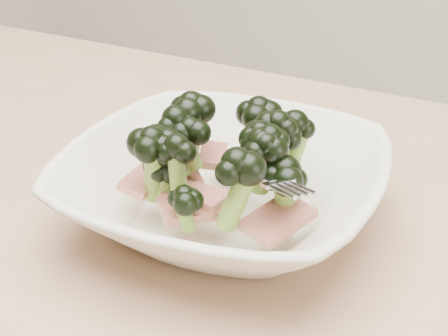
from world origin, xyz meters
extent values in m
cube|color=tan|center=(0.00, 0.00, 0.73)|extent=(1.20, 0.80, 0.04)
cylinder|color=tan|center=(-0.55, 0.35, 0.35)|extent=(0.06, 0.06, 0.71)
imported|color=beige|center=(0.05, 0.04, 0.78)|extent=(0.28, 0.28, 0.06)
cylinder|color=olive|center=(0.09, 0.00, 0.80)|extent=(0.03, 0.03, 0.05)
ellipsoid|color=black|center=(0.09, 0.00, 0.84)|extent=(0.04, 0.04, 0.03)
cylinder|color=olive|center=(0.03, 0.04, 0.81)|extent=(0.02, 0.02, 0.03)
ellipsoid|color=black|center=(0.03, 0.04, 0.83)|extent=(0.03, 0.03, 0.03)
cylinder|color=olive|center=(0.05, 0.11, 0.80)|extent=(0.03, 0.03, 0.05)
ellipsoid|color=black|center=(0.05, 0.11, 0.83)|extent=(0.04, 0.04, 0.03)
cylinder|color=olive|center=(0.06, -0.02, 0.79)|extent=(0.02, 0.02, 0.03)
ellipsoid|color=black|center=(0.06, -0.02, 0.81)|extent=(0.03, 0.03, 0.02)
cylinder|color=olive|center=(0.02, 0.01, 0.81)|extent=(0.02, 0.02, 0.04)
ellipsoid|color=black|center=(0.02, 0.01, 0.83)|extent=(0.04, 0.04, 0.03)
cylinder|color=olive|center=(0.11, 0.04, 0.79)|extent=(0.02, 0.02, 0.04)
ellipsoid|color=black|center=(0.11, 0.04, 0.82)|extent=(0.04, 0.04, 0.03)
cylinder|color=olive|center=(0.01, 0.06, 0.81)|extent=(0.02, 0.03, 0.04)
ellipsoid|color=black|center=(0.01, 0.06, 0.84)|extent=(0.04, 0.04, 0.03)
cylinder|color=olive|center=(0.09, 0.09, 0.80)|extent=(0.03, 0.02, 0.05)
ellipsoid|color=black|center=(0.09, 0.09, 0.83)|extent=(0.04, 0.04, 0.03)
cylinder|color=olive|center=(0.01, 0.04, 0.81)|extent=(0.02, 0.02, 0.05)
ellipsoid|color=black|center=(0.01, 0.04, 0.84)|extent=(0.04, 0.04, 0.03)
cylinder|color=olive|center=(0.04, 0.00, 0.81)|extent=(0.02, 0.01, 0.04)
ellipsoid|color=black|center=(0.04, 0.00, 0.84)|extent=(0.03, 0.03, 0.03)
cylinder|color=olive|center=(0.02, 0.00, 0.80)|extent=(0.03, 0.03, 0.05)
ellipsoid|color=black|center=(0.02, 0.00, 0.83)|extent=(0.04, 0.04, 0.03)
cylinder|color=olive|center=(0.08, 0.05, 0.81)|extent=(0.01, 0.02, 0.03)
ellipsoid|color=black|center=(0.08, 0.05, 0.83)|extent=(0.03, 0.03, 0.03)
cylinder|color=olive|center=(0.02, 0.01, 0.80)|extent=(0.02, 0.01, 0.03)
ellipsoid|color=black|center=(0.02, 0.01, 0.81)|extent=(0.03, 0.03, 0.03)
cylinder|color=olive|center=(0.09, 0.04, 0.81)|extent=(0.02, 0.01, 0.04)
ellipsoid|color=black|center=(0.09, 0.04, 0.84)|extent=(0.03, 0.03, 0.03)
cylinder|color=olive|center=(0.09, 0.04, 0.81)|extent=(0.02, 0.02, 0.04)
ellipsoid|color=black|center=(0.09, 0.04, 0.83)|extent=(0.04, 0.04, 0.03)
cylinder|color=olive|center=(0.09, 0.07, 0.81)|extent=(0.01, 0.02, 0.03)
ellipsoid|color=black|center=(0.09, 0.07, 0.83)|extent=(0.03, 0.03, 0.02)
cylinder|color=olive|center=(0.09, 0.07, 0.81)|extent=(0.03, 0.01, 0.05)
ellipsoid|color=black|center=(0.09, 0.07, 0.84)|extent=(0.04, 0.04, 0.03)
cube|color=maroon|center=(0.03, 0.07, 0.80)|extent=(0.04, 0.04, 0.01)
cube|color=maroon|center=(0.11, 0.02, 0.78)|extent=(0.05, 0.06, 0.01)
cube|color=maroon|center=(0.00, 0.01, 0.79)|extent=(0.03, 0.05, 0.02)
cube|color=maroon|center=(0.05, 0.01, 0.79)|extent=(0.05, 0.03, 0.01)
cube|color=maroon|center=(0.05, 0.00, 0.79)|extent=(0.06, 0.06, 0.01)
cube|color=maroon|center=(0.01, 0.05, 0.78)|extent=(0.05, 0.05, 0.02)
camera|label=1|loc=(0.27, -0.35, 1.04)|focal=50.00mm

